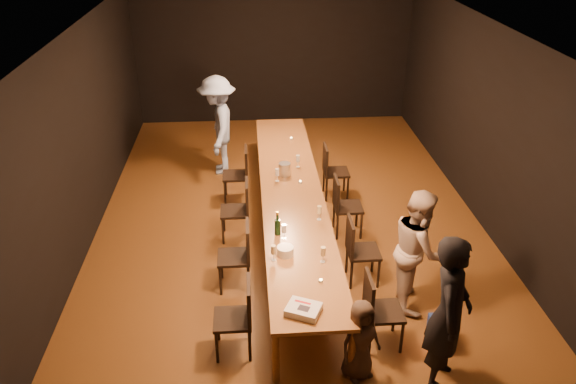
{
  "coord_description": "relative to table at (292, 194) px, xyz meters",
  "views": [
    {
      "loc": [
        -0.6,
        -7.25,
        4.6
      ],
      "look_at": [
        -0.09,
        -0.48,
        1.0
      ],
      "focal_mm": 35.0,
      "sensor_mm": 36.0,
      "label": 1
    }
  ],
  "objects": [
    {
      "name": "chair_left_1",
      "position": [
        -0.85,
        -1.2,
        -0.24
      ],
      "size": [
        0.42,
        0.42,
        0.93
      ],
      "primitive_type": null,
      "rotation": [
        0.0,
        0.0,
        1.57
      ],
      "color": "black",
      "rests_on": "ground"
    },
    {
      "name": "wineglass_3",
      "position": [
        0.3,
        -0.83,
        0.15
      ],
      "size": [
        0.06,
        0.06,
        0.21
      ],
      "primitive_type": null,
      "color": "beige",
      "rests_on": "table"
    },
    {
      "name": "wineglass_4",
      "position": [
        -0.19,
        0.35,
        0.15
      ],
      "size": [
        0.06,
        0.06,
        0.21
      ],
      "primitive_type": null,
      "color": "silver",
      "rests_on": "table"
    },
    {
      "name": "chair_left_2",
      "position": [
        -0.85,
        0.0,
        -0.24
      ],
      "size": [
        0.42,
        0.42,
        0.93
      ],
      "primitive_type": null,
      "rotation": [
        0.0,
        0.0,
        1.57
      ],
      "color": "black",
      "rests_on": "ground"
    },
    {
      "name": "chair_right_2",
      "position": [
        0.85,
        0.0,
        -0.24
      ],
      "size": [
        0.42,
        0.42,
        0.93
      ],
      "primitive_type": null,
      "rotation": [
        0.0,
        0.0,
        -1.57
      ],
      "color": "black",
      "rests_on": "ground"
    },
    {
      "name": "plate_stack",
      "position": [
        -0.21,
        -1.63,
        0.11
      ],
      "size": [
        0.26,
        0.26,
        0.11
      ],
      "primitive_type": "cylinder",
      "rotation": [
        0.0,
        0.0,
        0.36
      ],
      "color": "white",
      "rests_on": "table"
    },
    {
      "name": "man_blue",
      "position": [
        -1.15,
        2.35,
        0.21
      ],
      "size": [
        0.71,
        1.19,
        1.82
      ],
      "primitive_type": "imported",
      "rotation": [
        0.0,
        0.0,
        -1.54
      ],
      "color": "#88A1D2",
      "rests_on": "ground"
    },
    {
      "name": "chair_right_1",
      "position": [
        0.85,
        -1.2,
        -0.24
      ],
      "size": [
        0.42,
        0.42,
        0.93
      ],
      "primitive_type": null,
      "rotation": [
        0.0,
        0.0,
        -1.57
      ],
      "color": "black",
      "rests_on": "ground"
    },
    {
      "name": "woman_tan",
      "position": [
        1.4,
        -1.68,
        0.09
      ],
      "size": [
        0.71,
        0.85,
        1.58
      ],
      "primitive_type": "imported",
      "rotation": [
        0.0,
        0.0,
        1.42
      ],
      "color": "#CBAE98",
      "rests_on": "ground"
    },
    {
      "name": "tealight_near",
      "position": [
        0.15,
        -2.2,
        0.06
      ],
      "size": [
        0.05,
        0.05,
        0.03
      ],
      "primitive_type": "cylinder",
      "color": "#B2B7B2",
      "rests_on": "table"
    },
    {
      "name": "wineglass_0",
      "position": [
        -0.36,
        -1.73,
        0.15
      ],
      "size": [
        0.06,
        0.06,
        0.21
      ],
      "primitive_type": null,
      "color": "beige",
      "rests_on": "table"
    },
    {
      "name": "gift_bag_blue",
      "position": [
        1.53,
        -2.38,
        -0.55
      ],
      "size": [
        0.25,
        0.17,
        0.31
      ],
      "primitive_type": "cube",
      "rotation": [
        0.0,
        0.0,
        -0.03
      ],
      "color": "#223E96",
      "rests_on": "ground"
    },
    {
      "name": "wineglass_2",
      "position": [
        -0.2,
        -1.27,
        0.15
      ],
      "size": [
        0.06,
        0.06,
        0.21
      ],
      "primitive_type": null,
      "color": "silver",
      "rests_on": "table"
    },
    {
      "name": "wineglass_5",
      "position": [
        0.16,
        0.82,
        0.15
      ],
      "size": [
        0.06,
        0.06,
        0.21
      ],
      "primitive_type": null,
      "color": "silver",
      "rests_on": "table"
    },
    {
      "name": "tealight_far",
      "position": [
        0.15,
        1.98,
        0.06
      ],
      "size": [
        0.05,
        0.05,
        0.03
      ],
      "primitive_type": "cylinder",
      "color": "#B2B7B2",
      "rests_on": "table"
    },
    {
      "name": "tealight_mid",
      "position": [
        0.15,
        0.26,
        0.06
      ],
      "size": [
        0.05,
        0.05,
        0.03
      ],
      "primitive_type": "cylinder",
      "color": "#B2B7B2",
      "rests_on": "table"
    },
    {
      "name": "chair_left_0",
      "position": [
        -0.85,
        -2.4,
        -0.24
      ],
      "size": [
        0.42,
        0.42,
        0.93
      ],
      "primitive_type": null,
      "rotation": [
        0.0,
        0.0,
        1.57
      ],
      "color": "black",
      "rests_on": "ground"
    },
    {
      "name": "chair_left_3",
      "position": [
        -0.85,
        1.2,
        -0.24
      ],
      "size": [
        0.42,
        0.42,
        0.93
      ],
      "primitive_type": null,
      "rotation": [
        0.0,
        0.0,
        1.57
      ],
      "color": "black",
      "rests_on": "ground"
    },
    {
      "name": "ground",
      "position": [
        0.0,
        0.0,
        -0.7
      ],
      "size": [
        10.0,
        10.0,
        0.0
      ],
      "primitive_type": "plane",
      "color": "#482912",
      "rests_on": "ground"
    },
    {
      "name": "ice_bucket",
      "position": [
        -0.07,
        0.55,
        0.15
      ],
      "size": [
        0.23,
        0.23,
        0.2
      ],
      "primitive_type": "cylinder",
      "rotation": [
        0.0,
        0.0,
        0.3
      ],
      "color": "#B6B7BB",
      "rests_on": "table"
    },
    {
      "name": "gift_bag_red",
      "position": [
        1.49,
        -2.54,
        -0.55
      ],
      "size": [
        0.25,
        0.15,
        0.29
      ],
      "primitive_type": "cube",
      "rotation": [
        0.0,
        0.0,
        0.05
      ],
      "color": "red",
      "rests_on": "ground"
    },
    {
      "name": "champagne_bottle",
      "position": [
        -0.27,
        -1.15,
        0.21
      ],
      "size": [
        0.09,
        0.09,
        0.33
      ],
      "primitive_type": null,
      "rotation": [
        0.0,
        0.0,
        -0.2
      ],
      "color": "black",
      "rests_on": "table"
    },
    {
      "name": "room_shell",
      "position": [
        0.0,
        0.0,
        1.38
      ],
      "size": [
        6.04,
        10.04,
        3.02
      ],
      "color": "black",
      "rests_on": "ground"
    },
    {
      "name": "wineglass_1",
      "position": [
        0.22,
        -1.81,
        0.15
      ],
      "size": [
        0.06,
        0.06,
        0.21
      ],
      "primitive_type": null,
      "color": "beige",
      "rests_on": "table"
    },
    {
      "name": "birthday_cake",
      "position": [
        -0.1,
        -2.7,
        0.09
      ],
      "size": [
        0.42,
        0.39,
        0.08
      ],
      "rotation": [
        0.0,
        0.0,
        -0.43
      ],
      "color": "white",
      "rests_on": "table"
    },
    {
      "name": "woman_birthday",
      "position": [
        1.34,
        -2.98,
        0.18
      ],
      "size": [
        0.64,
        0.76,
        1.77
      ],
      "primitive_type": "imported",
      "rotation": [
        0.0,
        0.0,
        1.18
      ],
      "color": "black",
      "rests_on": "ground"
    },
    {
      "name": "child",
      "position": [
        0.49,
        -2.86,
        -0.22
      ],
      "size": [
        0.55,
        0.47,
        0.96
      ],
      "primitive_type": "imported",
      "rotation": [
        0.0,
        0.0,
        0.43
      ],
      "color": "#38291F",
      "rests_on": "ground"
    },
    {
      "name": "chair_right_3",
      "position": [
        0.85,
        1.2,
        -0.24
      ],
      "size": [
        0.42,
        0.42,
        0.93
      ],
      "primitive_type": null,
      "rotation": [
        0.0,
        0.0,
        -1.57
      ],
      "color": "black",
      "rests_on": "ground"
    },
    {
      "name": "table",
      "position": [
        0.0,
        0.0,
        0.0
      ],
      "size": [
        0.9,
        6.0,
        0.75
      ],
      "color": "brown",
      "rests_on": "ground"
    },
    {
      "name": "chair_right_0",
      "position": [
        0.85,
        -2.4,
        -0.24
      ],
      "size": [
        0.42,
        0.42,
        0.93
      ],
      "primitive_type": null,
      "rotation": [
        0.0,
        0.0,
        -1.57
      ],
      "color": "black",
      "rests_on": "ground"
    }
  ]
}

